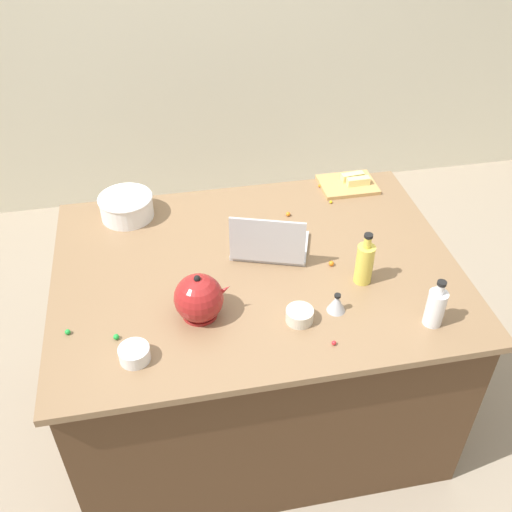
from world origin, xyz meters
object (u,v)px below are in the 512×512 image
bottle_oil (365,263)px  kettle (199,298)px  bottle_vinegar (436,307)px  laptop (269,244)px  butter_stick_left (358,181)px  ramekin_small (300,315)px  mixing_bowl_large (126,206)px  ramekin_medium (134,354)px  cutting_board (348,185)px  kitchen_timer (337,303)px  butter_stick_right (352,177)px

bottle_oil → kettle: size_ratio=1.06×
bottle_vinegar → laptop: bearing=134.2°
butter_stick_left → bottle_oil: bearing=-107.2°
butter_stick_left → ramekin_small: (-0.50, -0.82, -0.01)m
mixing_bowl_large → ramekin_medium: 0.86m
mixing_bowl_large → bottle_oil: size_ratio=1.07×
ramekin_medium → bottle_oil: bearing=15.1°
bottle_vinegar → butter_stick_left: bottle_vinegar is taller
bottle_vinegar → butter_stick_left: size_ratio=1.78×
cutting_board → kitchen_timer: kitchen_timer is taller
cutting_board → mixing_bowl_large: bearing=-177.0°
kettle → cutting_board: size_ratio=0.80×
ramekin_medium → cutting_board: bearing=41.2°
cutting_board → ramekin_small: bearing=-118.4°
butter_stick_right → ramekin_small: bearing=-119.3°
butter_stick_right → butter_stick_left: bearing=-73.1°
laptop → cutting_board: 0.65m
ramekin_small → ramekin_medium: size_ratio=0.95×
bottle_vinegar → cutting_board: bearing=90.8°
bottle_vinegar → cutting_board: size_ratio=0.74×
bottle_oil → ramekin_medium: 0.92m
butter_stick_right → ramekin_small: size_ratio=1.10×
bottle_oil → kettle: bottle_oil is taller
cutting_board → ramekin_medium: bearing=-138.8°
bottle_oil → ramekin_small: bottle_oil is taller
cutting_board → kettle: bearing=-137.3°
laptop → butter_stick_left: bearing=38.2°
bottle_vinegar → kitchen_timer: size_ratio=2.54×
bottle_oil → ramekin_small: 0.34m
butter_stick_right → cutting_board: bearing=-142.5°
bottle_oil → butter_stick_left: (0.20, 0.65, -0.05)m
ramekin_small → ramekin_medium: bearing=-172.9°
bottle_vinegar → kettle: size_ratio=0.92×
kitchen_timer → ramekin_small: bearing=-170.1°
laptop → ramekin_small: (0.03, -0.40, -0.02)m
bottle_vinegar → bottle_oil: 0.32m
butter_stick_left → ramekin_medium: (-1.09, -0.89, -0.01)m
bottle_oil → kettle: 0.65m
bottle_vinegar → ramekin_medium: bottle_vinegar is taller
laptop → ramekin_small: laptop is taller
ramekin_medium → kettle: bearing=35.6°
ramekin_medium → kitchen_timer: (0.74, 0.10, 0.01)m
butter_stick_right → ramekin_small: 0.99m
butter_stick_right → kitchen_timer: bearing=-111.9°
bottle_oil → ramekin_medium: bearing=-164.9°
butter_stick_left → kitchen_timer: kitchen_timer is taller
butter_stick_left → kettle: bearing=-139.7°
cutting_board → kitchen_timer: size_ratio=3.44×
laptop → kettle: 0.45m
kettle → ramekin_small: bearing=-15.8°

